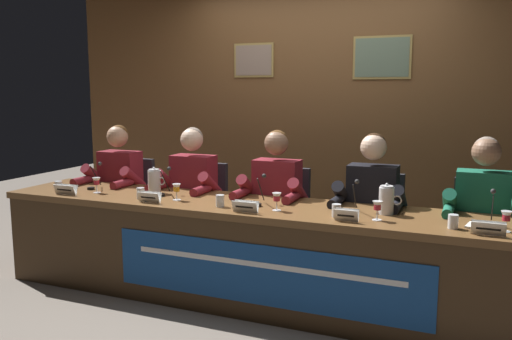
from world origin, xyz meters
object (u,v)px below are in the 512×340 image
at_px(panelist_center, 273,197).
at_px(chair_right, 374,235).
at_px(water_cup_far_left, 59,187).
at_px(panelist_right, 370,205).
at_px(juice_glass_far_left, 96,182).
at_px(microphone_far_right, 492,214).
at_px(juice_glass_center, 277,198).
at_px(water_pitcher_left_side, 154,181).
at_px(water_cup_far_right, 453,222).
at_px(nameplate_far_right, 488,228).
at_px(document_stack_far_right, 486,227).
at_px(water_pitcher_right_side, 387,200).
at_px(microphone_right, 354,202).
at_px(chair_center, 282,225).
at_px(water_cup_center, 220,201).
at_px(nameplate_center, 245,207).
at_px(microphone_left, 164,186).
at_px(water_cup_right, 336,211).
at_px(panelist_far_left, 115,183).
at_px(panelist_far_right, 482,214).
at_px(chair_far_left, 129,209).
at_px(microphone_far_left, 94,180).
at_px(conference_table, 250,238).
at_px(juice_glass_far_right, 506,218).
at_px(chair_far_right, 480,246).
at_px(nameplate_right, 346,215).
at_px(juice_glass_right, 377,207).
at_px(nameplate_far_left, 66,189).
at_px(juice_glass_left, 177,189).
at_px(nameplate_left, 150,197).
at_px(chair_left, 201,217).
at_px(microphone_center, 260,195).
at_px(panelist_left, 189,190).
at_px(water_cup_left, 141,194).

height_order(panelist_center, chair_right, panelist_center).
xyz_separation_m(water_cup_far_left, panelist_right, (2.42, 0.52, -0.05)).
distance_m(juice_glass_far_left, microphone_far_right, 2.91).
height_order(juice_glass_center, water_pitcher_left_side, water_pitcher_left_side).
relative_size(juice_glass_center, water_cup_far_right, 1.46).
distance_m(chair_right, microphone_far_right, 1.05).
distance_m(water_cup_far_left, nameplate_far_right, 3.21).
height_order(juice_glass_center, document_stack_far_right, juice_glass_center).
bearing_deg(juice_glass_center, water_pitcher_right_side, 14.79).
bearing_deg(water_pitcher_right_side, nameplate_far_right, -25.97).
bearing_deg(microphone_right, juice_glass_center, -164.95).
relative_size(chair_center, water_cup_center, 10.72).
relative_size(juice_glass_center, panelist_right, 0.10).
xyz_separation_m(nameplate_center, microphone_right, (0.68, 0.27, 0.03)).
distance_m(microphone_left, water_cup_right, 1.44).
bearing_deg(chair_right, panelist_far_left, -174.96).
bearing_deg(chair_right, nameplate_center, -131.53).
relative_size(water_cup_right, panelist_far_right, 0.07).
distance_m(chair_far_left, microphone_right, 2.32).
xyz_separation_m(microphone_far_left, document_stack_far_right, (3.01, -0.11, -0.07)).
bearing_deg(chair_far_left, water_pitcher_left_side, -38.12).
xyz_separation_m(juice_glass_far_left, water_cup_right, (1.98, -0.05, -0.05)).
bearing_deg(conference_table, juice_glass_far_right, -0.78).
height_order(chair_right, microphone_far_right, microphone_far_right).
height_order(chair_right, chair_far_right, same).
bearing_deg(water_cup_center, chair_right, 37.11).
relative_size(chair_right, water_cup_right, 10.72).
bearing_deg(nameplate_right, microphone_far_left, 172.80).
height_order(juice_glass_far_left, water_pitcher_right_side, water_pitcher_right_side).
xyz_separation_m(microphone_far_left, nameplate_far_right, (3.02, -0.28, -0.03)).
relative_size(microphone_far_left, nameplate_center, 1.19).
height_order(panelist_center, microphone_far_right, panelist_center).
distance_m(microphone_far_left, juice_glass_right, 2.38).
distance_m(microphone_right, juice_glass_far_right, 0.93).
bearing_deg(nameplate_right, water_cup_center, 175.68).
bearing_deg(microphone_far_right, chair_far_right, 94.99).
distance_m(microphone_right, water_pitcher_left_side, 1.63).
xyz_separation_m(conference_table, nameplate_far_left, (-1.53, -0.14, 0.26)).
bearing_deg(panelist_center, juice_glass_left, -143.24).
relative_size(juice_glass_far_right, water_pitcher_right_side, 0.59).
bearing_deg(chair_right, microphone_far_right, -35.17).
height_order(conference_table, water_cup_center, water_cup_center).
distance_m(nameplate_left, juice_glass_right, 1.64).
relative_size(chair_left, water_cup_far_right, 10.72).
distance_m(panelist_center, microphone_center, 0.38).
bearing_deg(microphone_center, juice_glass_far_left, -176.60).
distance_m(panelist_left, document_stack_far_right, 2.33).
bearing_deg(microphone_far_left, water_cup_left, -18.03).
bearing_deg(panelist_center, nameplate_right, -39.49).
bearing_deg(water_cup_far_right, water_pitcher_right_side, 152.49).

